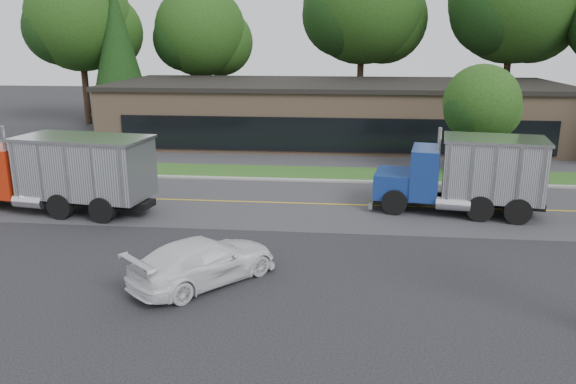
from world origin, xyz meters
name	(u,v)px	position (x,y,z in m)	size (l,w,h in m)	color
ground	(251,285)	(0.00, 0.00, 0.00)	(140.00, 140.00, 0.00)	#333339
road	(283,203)	(0.00, 9.00, 0.00)	(60.00, 8.00, 0.02)	#4C4C51
center_line	(283,203)	(0.00, 9.00, 0.00)	(60.00, 0.12, 0.01)	gold
curb	(291,181)	(0.00, 13.20, 0.00)	(60.00, 0.30, 0.12)	#9E9E99
grass_verge	(294,173)	(0.00, 15.00, 0.00)	(60.00, 3.40, 0.03)	#2B5A1F
far_parking	(301,155)	(0.00, 20.00, 0.00)	(60.00, 7.00, 0.02)	#4C4C51
strip_mall	(335,113)	(2.00, 26.00, 2.00)	(32.00, 12.00, 4.00)	#95755B
tree_far_a	(82,24)	(-19.86, 32.11, 8.55)	(9.40, 8.84, 13.40)	#382619
tree_far_b	(202,35)	(-9.87, 34.10, 7.63)	(8.39, 7.89, 11.97)	#382619
tree_far_c	(364,10)	(4.16, 34.13, 9.70)	(10.66, 10.03, 15.20)	#382619
tree_far_d	(515,5)	(16.17, 33.13, 9.98)	(10.96, 10.32, 15.64)	#382619
evergreen_left	(118,50)	(-16.00, 30.00, 6.41)	(5.13, 5.13, 11.66)	#382619
tree_verge	(482,106)	(10.07, 15.05, 3.90)	(4.30, 4.05, 6.14)	#382619
dump_truck_red	(59,171)	(-9.66, 6.91, 1.81)	(9.84, 3.92, 3.36)	black
dump_truck_blue	(468,173)	(8.16, 8.38, 1.80)	(7.35, 3.70, 3.36)	black
rally_car	(204,261)	(-1.50, 0.09, 0.71)	(2.00, 4.92, 1.43)	white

